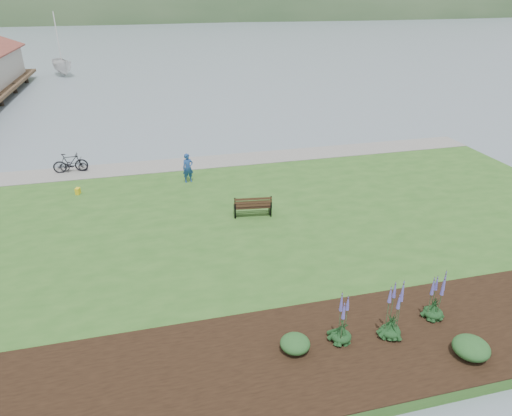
% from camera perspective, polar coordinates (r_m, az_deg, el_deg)
% --- Properties ---
extents(ground, '(600.00, 600.00, 0.00)m').
position_cam_1_polar(ground, '(21.80, -2.57, -1.20)').
color(ground, slate).
rests_on(ground, ground).
extents(lawn, '(34.00, 20.00, 0.40)m').
position_cam_1_polar(lawn, '(19.98, -1.41, -3.20)').
color(lawn, '#2E5E21').
rests_on(lawn, ground).
extents(shoreline_path, '(34.00, 2.20, 0.03)m').
position_cam_1_polar(shoreline_path, '(27.90, -5.50, 5.79)').
color(shoreline_path, gray).
rests_on(shoreline_path, lawn).
extents(garden_bed, '(24.00, 4.40, 0.04)m').
position_cam_1_polar(garden_bed, '(14.87, 17.52, -15.11)').
color(garden_bed, black).
rests_on(garden_bed, lawn).
extents(far_hillside, '(580.00, 80.00, 38.00)m').
position_cam_1_polar(far_hillside, '(190.83, -7.52, 22.52)').
color(far_hillside, '#314F2C').
rests_on(far_hillside, ground).
extents(park_bench, '(1.77, 0.90, 1.05)m').
position_cam_1_polar(park_bench, '(20.81, -0.41, 0.28)').
color(park_bench, '#311E13').
rests_on(park_bench, lawn).
extents(person, '(0.75, 0.58, 1.87)m').
position_cam_1_polar(person, '(24.75, -8.53, 5.27)').
color(person, navy).
rests_on(person, lawn).
extents(bicycle_a, '(0.85, 1.64, 0.82)m').
position_cam_1_polar(bicycle_a, '(28.10, -21.83, 5.03)').
color(bicycle_a, black).
rests_on(bicycle_a, lawn).
extents(bicycle_b, '(0.66, 1.91, 1.13)m').
position_cam_1_polar(bicycle_b, '(28.01, -22.20, 5.25)').
color(bicycle_b, black).
rests_on(bicycle_b, lawn).
extents(sailboat, '(11.45, 11.55, 23.77)m').
position_cam_1_polar(sailboat, '(64.84, -22.85, 15.03)').
color(sailboat, silver).
rests_on(sailboat, ground).
extents(pannier, '(0.26, 0.34, 0.32)m').
position_cam_1_polar(pannier, '(24.96, -21.38, 1.99)').
color(pannier, yellow).
rests_on(pannier, lawn).
extents(echium_0, '(0.62, 0.62, 2.10)m').
position_cam_1_polar(echium_0, '(14.29, 16.78, -12.41)').
color(echium_0, '#133418').
rests_on(echium_0, garden_bed).
extents(echium_1, '(0.62, 0.62, 1.81)m').
position_cam_1_polar(echium_1, '(15.53, 21.58, -10.45)').
color(echium_1, '#133418').
rests_on(echium_1, garden_bed).
extents(echium_4, '(0.62, 0.62, 1.93)m').
position_cam_1_polar(echium_4, '(13.86, 10.76, -13.70)').
color(echium_4, '#133418').
rests_on(echium_4, garden_bed).
extents(shrub_0, '(0.87, 0.87, 0.44)m').
position_cam_1_polar(shrub_0, '(13.71, 4.91, -16.53)').
color(shrub_0, '#1E4C21').
rests_on(shrub_0, garden_bed).
extents(shrub_1, '(1.04, 1.04, 0.52)m').
position_cam_1_polar(shrub_1, '(14.79, 25.30, -15.51)').
color(shrub_1, '#1E4C21').
rests_on(shrub_1, garden_bed).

